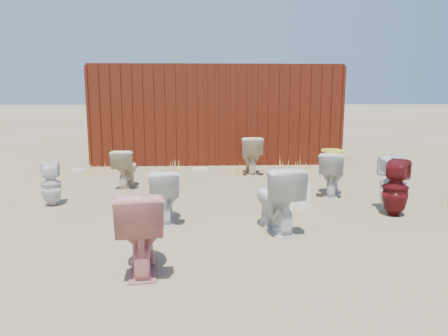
{
  "coord_description": "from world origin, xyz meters",
  "views": [
    {
      "loc": [
        -0.33,
        -6.32,
        1.78
      ],
      "look_at": [
        0.0,
        0.6,
        0.55
      ],
      "focal_mm": 35.0,
      "sensor_mm": 36.0,
      "label": 1
    }
  ],
  "objects_px": {
    "toilet_back_beige_left": "(126,168)",
    "toilet_front_maroon": "(396,188)",
    "shipping_container": "(216,113)",
    "loose_tank": "(294,196)",
    "toilet_front_pink": "(141,230)",
    "toilet_back_yellowlid": "(332,173)",
    "toilet_back_e": "(393,184)",
    "toilet_front_a": "(165,195)",
    "toilet_front_c": "(276,198)",
    "toilet_back_beige_right": "(251,155)",
    "toilet_back_a": "(51,184)"
  },
  "relations": [
    {
      "from": "toilet_back_beige_left",
      "to": "toilet_front_maroon",
      "type": "bearing_deg",
      "value": 157.16
    },
    {
      "from": "shipping_container",
      "to": "loose_tank",
      "type": "bearing_deg",
      "value": -77.93
    },
    {
      "from": "shipping_container",
      "to": "toilet_front_pink",
      "type": "bearing_deg",
      "value": -97.43
    },
    {
      "from": "toilet_back_yellowlid",
      "to": "toilet_back_e",
      "type": "height_order",
      "value": "toilet_back_e"
    },
    {
      "from": "toilet_front_a",
      "to": "toilet_front_c",
      "type": "xyz_separation_m",
      "value": [
        1.46,
        -0.47,
        0.06
      ]
    },
    {
      "from": "toilet_front_a",
      "to": "toilet_front_c",
      "type": "bearing_deg",
      "value": 158.02
    },
    {
      "from": "toilet_front_c",
      "to": "toilet_back_yellowlid",
      "type": "bearing_deg",
      "value": -137.34
    },
    {
      "from": "toilet_back_beige_right",
      "to": "toilet_front_maroon",
      "type": "bearing_deg",
      "value": 118.04
    },
    {
      "from": "toilet_back_beige_left",
      "to": "toilet_back_a",
      "type": "bearing_deg",
      "value": 57.57
    },
    {
      "from": "toilet_front_pink",
      "to": "toilet_back_beige_right",
      "type": "height_order",
      "value": "toilet_front_pink"
    },
    {
      "from": "toilet_back_a",
      "to": "toilet_back_beige_right",
      "type": "distance_m",
      "value": 4.24
    },
    {
      "from": "toilet_front_pink",
      "to": "toilet_back_a",
      "type": "distance_m",
      "value": 3.14
    },
    {
      "from": "toilet_front_pink",
      "to": "toilet_back_yellowlid",
      "type": "height_order",
      "value": "toilet_front_pink"
    },
    {
      "from": "toilet_front_c",
      "to": "toilet_back_yellowlid",
      "type": "xyz_separation_m",
      "value": [
        1.27,
        1.87,
        -0.05
      ]
    },
    {
      "from": "toilet_front_pink",
      "to": "toilet_front_c",
      "type": "distance_m",
      "value": 1.98
    },
    {
      "from": "loose_tank",
      "to": "toilet_back_e",
      "type": "bearing_deg",
      "value": -39.71
    },
    {
      "from": "toilet_back_yellowlid",
      "to": "toilet_front_a",
      "type": "bearing_deg",
      "value": 46.39
    },
    {
      "from": "shipping_container",
      "to": "loose_tank",
      "type": "height_order",
      "value": "shipping_container"
    },
    {
      "from": "toilet_back_a",
      "to": "toilet_back_beige_left",
      "type": "xyz_separation_m",
      "value": [
        0.94,
        1.28,
        0.02
      ]
    },
    {
      "from": "toilet_front_pink",
      "to": "toilet_back_e",
      "type": "relative_size",
      "value": 1.01
    },
    {
      "from": "toilet_back_beige_left",
      "to": "loose_tank",
      "type": "distance_m",
      "value": 3.25
    },
    {
      "from": "shipping_container",
      "to": "toilet_back_e",
      "type": "xyz_separation_m",
      "value": [
        2.46,
        -5.35,
        -0.78
      ]
    },
    {
      "from": "toilet_front_pink",
      "to": "toilet_back_e",
      "type": "bearing_deg",
      "value": -156.1
    },
    {
      "from": "toilet_front_maroon",
      "to": "toilet_back_yellowlid",
      "type": "relative_size",
      "value": 1.07
    },
    {
      "from": "toilet_front_c",
      "to": "loose_tank",
      "type": "height_order",
      "value": "toilet_front_c"
    },
    {
      "from": "toilet_back_e",
      "to": "loose_tank",
      "type": "relative_size",
      "value": 1.66
    },
    {
      "from": "toilet_back_e",
      "to": "loose_tank",
      "type": "distance_m",
      "value": 1.45
    },
    {
      "from": "toilet_back_a",
      "to": "toilet_back_yellowlid",
      "type": "xyz_separation_m",
      "value": [
        4.59,
        0.49,
        0.04
      ]
    },
    {
      "from": "shipping_container",
      "to": "toilet_back_beige_left",
      "type": "relative_size",
      "value": 8.33
    },
    {
      "from": "toilet_back_beige_right",
      "to": "toilet_back_yellowlid",
      "type": "height_order",
      "value": "toilet_back_beige_right"
    },
    {
      "from": "toilet_front_maroon",
      "to": "toilet_back_yellowlid",
      "type": "height_order",
      "value": "toilet_front_maroon"
    },
    {
      "from": "toilet_front_a",
      "to": "toilet_front_maroon",
      "type": "height_order",
      "value": "toilet_front_maroon"
    },
    {
      "from": "toilet_back_e",
      "to": "toilet_front_a",
      "type": "bearing_deg",
      "value": 3.56
    },
    {
      "from": "toilet_front_maroon",
      "to": "toilet_back_e",
      "type": "distance_m",
      "value": 0.21
    },
    {
      "from": "toilet_front_pink",
      "to": "toilet_back_e",
      "type": "xyz_separation_m",
      "value": [
        3.42,
        1.99,
        -0.01
      ]
    },
    {
      "from": "toilet_front_c",
      "to": "toilet_back_beige_right",
      "type": "xyz_separation_m",
      "value": [
        0.1,
        3.9,
        -0.02
      ]
    },
    {
      "from": "shipping_container",
      "to": "toilet_back_yellowlid",
      "type": "xyz_separation_m",
      "value": [
        1.87,
        -4.25,
        -0.82
      ]
    },
    {
      "from": "toilet_front_a",
      "to": "loose_tank",
      "type": "xyz_separation_m",
      "value": [
        1.94,
        0.64,
        -0.2
      ]
    },
    {
      "from": "toilet_front_maroon",
      "to": "toilet_back_yellowlid",
      "type": "xyz_separation_m",
      "value": [
        -0.54,
        1.29,
        -0.03
      ]
    },
    {
      "from": "shipping_container",
      "to": "toilet_back_beige_right",
      "type": "distance_m",
      "value": 2.46
    },
    {
      "from": "toilet_back_beige_left",
      "to": "toilet_front_pink",
      "type": "bearing_deg",
      "value": 105.58
    },
    {
      "from": "toilet_front_c",
      "to": "loose_tank",
      "type": "distance_m",
      "value": 1.23
    },
    {
      "from": "toilet_back_beige_left",
      "to": "loose_tank",
      "type": "bearing_deg",
      "value": 154.98
    },
    {
      "from": "toilet_front_pink",
      "to": "toilet_back_beige_right",
      "type": "xyz_separation_m",
      "value": [
        1.66,
        5.12,
        -0.01
      ]
    },
    {
      "from": "toilet_front_a",
      "to": "toilet_front_c",
      "type": "distance_m",
      "value": 1.54
    },
    {
      "from": "shipping_container",
      "to": "toilet_back_yellowlid",
      "type": "height_order",
      "value": "shipping_container"
    },
    {
      "from": "toilet_front_c",
      "to": "toilet_back_e",
      "type": "bearing_deg",
      "value": -170.49
    },
    {
      "from": "shipping_container",
      "to": "toilet_back_beige_right",
      "type": "bearing_deg",
      "value": -72.57
    },
    {
      "from": "toilet_front_c",
      "to": "toilet_back_beige_left",
      "type": "height_order",
      "value": "toilet_front_c"
    },
    {
      "from": "toilet_front_maroon",
      "to": "toilet_front_a",
      "type": "bearing_deg",
      "value": 34.99
    }
  ]
}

